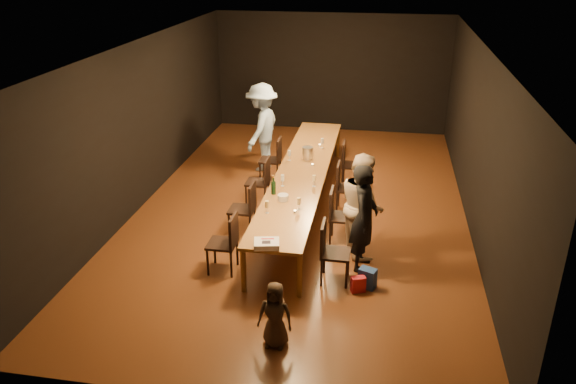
% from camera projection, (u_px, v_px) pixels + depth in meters
% --- Properties ---
extents(ground, '(10.00, 10.00, 0.00)m').
position_uv_depth(ground, '(302.00, 207.00, 10.58)').
color(ground, '#3F230F').
rests_on(ground, ground).
extents(room_shell, '(6.04, 10.04, 3.02)m').
position_uv_depth(room_shell, '(303.00, 99.00, 9.74)').
color(room_shell, black).
rests_on(room_shell, ground).
extents(table, '(0.90, 6.00, 0.75)m').
position_uv_depth(table, '(302.00, 173.00, 10.29)').
color(table, brown).
rests_on(table, ground).
extents(chair_right_0, '(0.42, 0.42, 0.93)m').
position_uv_depth(chair_right_0, '(336.00, 253.00, 8.09)').
color(chair_right_0, black).
rests_on(chair_right_0, ground).
extents(chair_right_1, '(0.42, 0.42, 0.93)m').
position_uv_depth(chair_right_1, '(343.00, 216.00, 9.18)').
color(chair_right_1, black).
rests_on(chair_right_1, ground).
extents(chair_right_2, '(0.42, 0.42, 0.93)m').
position_uv_depth(chair_right_2, '(348.00, 188.00, 10.26)').
color(chair_right_2, black).
rests_on(chair_right_2, ground).
extents(chair_right_3, '(0.42, 0.42, 0.93)m').
position_uv_depth(chair_right_3, '(352.00, 165.00, 11.34)').
color(chair_right_3, black).
rests_on(chair_right_3, ground).
extents(chair_left_0, '(0.42, 0.42, 0.93)m').
position_uv_depth(chair_left_0, '(222.00, 243.00, 8.36)').
color(chair_left_0, black).
rests_on(chair_left_0, ground).
extents(chair_left_1, '(0.42, 0.42, 0.93)m').
position_uv_depth(chair_left_1, '(242.00, 209.00, 9.44)').
color(chair_left_1, black).
rests_on(chair_left_1, ground).
extents(chair_left_2, '(0.42, 0.42, 0.93)m').
position_uv_depth(chair_left_2, '(257.00, 182.00, 10.52)').
color(chair_left_2, black).
rests_on(chair_left_2, ground).
extents(chair_left_3, '(0.42, 0.42, 0.93)m').
position_uv_depth(chair_left_3, '(270.00, 159.00, 11.60)').
color(chair_left_3, black).
rests_on(chair_left_3, ground).
extents(woman_birthday, '(0.45, 0.64, 1.66)m').
position_uv_depth(woman_birthday, '(364.00, 218.00, 8.31)').
color(woman_birthday, black).
rests_on(woman_birthday, ground).
extents(woman_tan, '(0.89, 0.99, 1.67)m').
position_uv_depth(woman_tan, '(362.00, 204.00, 8.73)').
color(woman_tan, '#CBB398').
rests_on(woman_tan, ground).
extents(man_blue, '(0.91, 1.33, 1.90)m').
position_uv_depth(man_blue, '(262.00, 128.00, 12.01)').
color(man_blue, '#90B2DF').
rests_on(man_blue, ground).
extents(child, '(0.44, 0.30, 0.88)m').
position_uv_depth(child, '(275.00, 315.00, 6.78)').
color(child, '#3A2C21').
rests_on(child, ground).
extents(gift_bag_red, '(0.23, 0.18, 0.24)m').
position_uv_depth(gift_bag_red, '(358.00, 284.00, 7.97)').
color(gift_bag_red, red).
rests_on(gift_bag_red, ground).
extents(gift_bag_blue, '(0.28, 0.24, 0.30)m').
position_uv_depth(gift_bag_blue, '(367.00, 278.00, 8.06)').
color(gift_bag_blue, '#224395').
rests_on(gift_bag_blue, ground).
extents(birthday_cake, '(0.39, 0.34, 0.08)m').
position_uv_depth(birthday_cake, '(267.00, 244.00, 7.68)').
color(birthday_cake, white).
rests_on(birthday_cake, table).
extents(plate_stack, '(0.23, 0.23, 0.10)m').
position_uv_depth(plate_stack, '(283.00, 198.00, 9.05)').
color(plate_stack, silver).
rests_on(plate_stack, table).
extents(champagne_bottle, '(0.10, 0.10, 0.33)m').
position_uv_depth(champagne_bottle, '(273.00, 185.00, 9.24)').
color(champagne_bottle, black).
rests_on(champagne_bottle, table).
extents(ice_bucket, '(0.27, 0.27, 0.23)m').
position_uv_depth(ice_bucket, '(308.00, 153.00, 10.80)').
color(ice_bucket, silver).
rests_on(ice_bucket, table).
extents(wineglass_0, '(0.06, 0.06, 0.21)m').
position_uv_depth(wineglass_0, '(267.00, 207.00, 8.60)').
color(wineglass_0, beige).
rests_on(wineglass_0, table).
extents(wineglass_1, '(0.06, 0.06, 0.21)m').
position_uv_depth(wineglass_1, '(299.00, 204.00, 8.71)').
color(wineglass_1, beige).
rests_on(wineglass_1, table).
extents(wineglass_2, '(0.06, 0.06, 0.21)m').
position_uv_depth(wineglass_2, '(283.00, 180.00, 9.57)').
color(wineglass_2, silver).
rests_on(wineglass_2, table).
extents(wineglass_3, '(0.06, 0.06, 0.21)m').
position_uv_depth(wineglass_3, '(314.00, 181.00, 9.55)').
color(wineglass_3, beige).
rests_on(wineglass_3, table).
extents(wineglass_4, '(0.06, 0.06, 0.21)m').
position_uv_depth(wineglass_4, '(289.00, 155.00, 10.70)').
color(wineglass_4, silver).
rests_on(wineglass_4, table).
extents(wineglass_5, '(0.06, 0.06, 0.21)m').
position_uv_depth(wineglass_5, '(322.00, 143.00, 11.35)').
color(wineglass_5, silver).
rests_on(wineglass_5, table).
extents(tealight_near, '(0.05, 0.05, 0.03)m').
position_uv_depth(tealight_near, '(295.00, 211.00, 8.66)').
color(tealight_near, '#B2B7B2').
rests_on(tealight_near, table).
extents(tealight_mid, '(0.05, 0.05, 0.03)m').
position_uv_depth(tealight_mid, '(312.00, 165.00, 10.49)').
color(tealight_mid, '#B2B7B2').
rests_on(tealight_mid, table).
extents(tealight_far, '(0.05, 0.05, 0.03)m').
position_uv_depth(tealight_far, '(320.00, 145.00, 11.51)').
color(tealight_far, '#B2B7B2').
rests_on(tealight_far, table).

